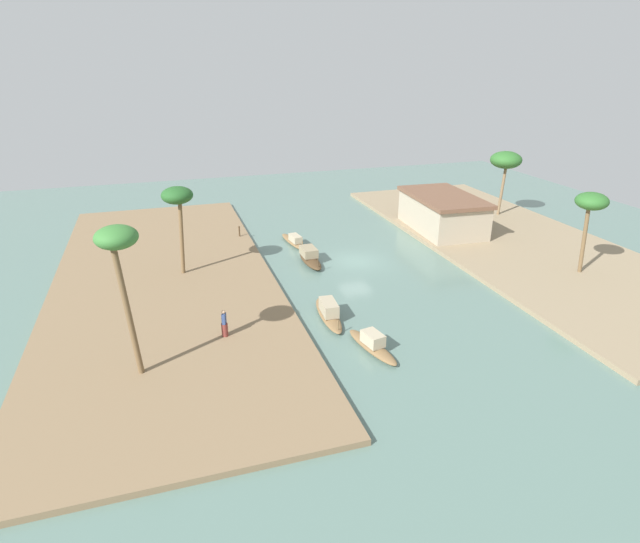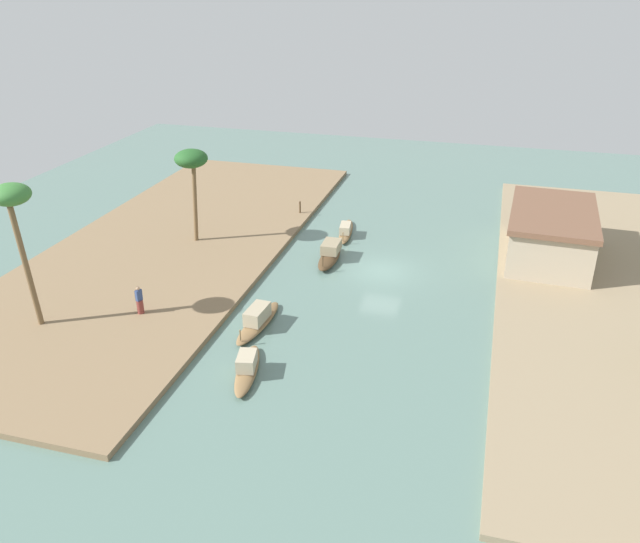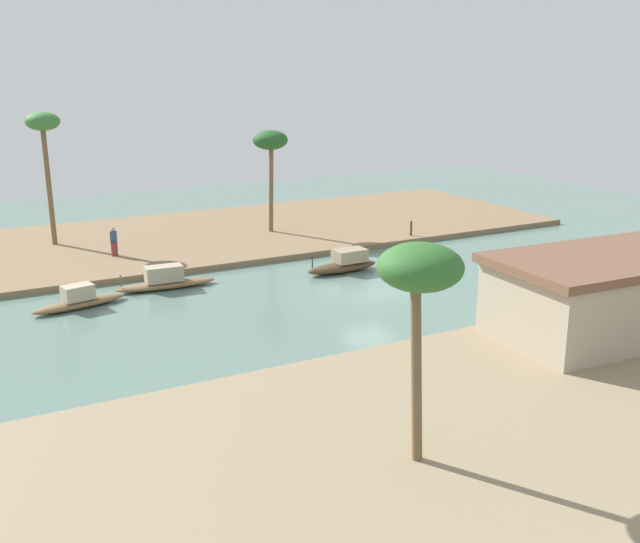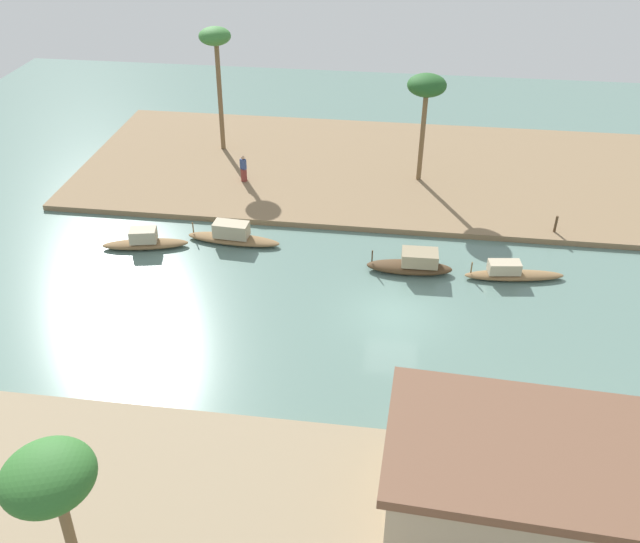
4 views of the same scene
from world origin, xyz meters
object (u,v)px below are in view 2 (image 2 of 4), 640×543
sampan_foreground (247,367)px  sampan_near_left_bank (330,254)px  mooring_post (300,207)px  palm_tree_left_far (12,204)px  palm_tree_left_near (191,162)px  sampan_with_tall_canopy (258,319)px  person_on_near_bank (140,302)px  riverside_building (551,233)px  sampan_downstream_large (346,230)px

sampan_foreground → sampan_near_left_bank: (-14.06, 0.46, 0.09)m
mooring_post → palm_tree_left_far: bearing=-22.9°
sampan_foreground → palm_tree_left_near: palm_tree_left_near is taller
sampan_foreground → sampan_with_tall_canopy: bearing=-177.6°
sampan_foreground → sampan_with_tall_canopy: 4.62m
mooring_post → palm_tree_left_near: size_ratio=0.14×
person_on_near_bank → palm_tree_left_near: size_ratio=0.25×
mooring_post → riverside_building: (3.65, 18.60, 1.19)m
sampan_downstream_large → sampan_with_tall_canopy: bearing=-13.4°
sampan_near_left_bank → person_on_near_bank: 13.38m
person_on_near_bank → riverside_building: riverside_building is taller
sampan_downstream_large → mooring_post: 5.19m
mooring_post → palm_tree_left_far: 23.22m
sampan_downstream_large → sampan_foreground: bearing=-8.6°
sampan_near_left_bank → mooring_post: mooring_post is taller
sampan_near_left_bank → riverside_building: (-3.89, 14.14, 1.52)m
sampan_with_tall_canopy → sampan_downstream_large: bearing=177.7°
sampan_foreground → person_on_near_bank: (-3.57, -7.81, 0.62)m
sampan_with_tall_canopy → mooring_post: bearing=-166.7°
sampan_foreground → palm_tree_left_near: (-14.24, -9.35, 5.70)m
sampan_foreground → palm_tree_left_far: (-1.05, -12.68, 6.84)m
sampan_near_left_bank → riverside_building: 14.75m
person_on_near_bank → riverside_building: (-14.39, 22.42, 1.00)m
riverside_building → person_on_near_bank: bearing=-54.5°
sampan_foreground → mooring_post: 21.98m
sampan_foreground → palm_tree_left_far: bearing=-106.4°
sampan_near_left_bank → mooring_post: 8.77m
palm_tree_left_far → riverside_building: palm_tree_left_far is taller
sampan_foreground → sampan_downstream_large: sampan_foreground is taller
sampan_downstream_large → person_on_near_bank: (15.32, -8.21, 0.67)m
riverside_building → palm_tree_left_near: bearing=-78.4°
sampan_foreground → person_on_near_bank: 8.61m
sampan_with_tall_canopy → sampan_downstream_large: (-14.41, 1.52, -0.09)m
sampan_with_tall_canopy → sampan_near_left_bank: 9.71m
sampan_near_left_bank → sampan_downstream_large: bearing=179.4°
sampan_with_tall_canopy → palm_tree_left_far: bearing=-69.7°
sampan_foreground → riverside_building: 23.20m
sampan_foreground → mooring_post: bearing=178.8°
person_on_near_bank → sampan_with_tall_canopy: bearing=-60.5°
sampan_with_tall_canopy → palm_tree_left_far: size_ratio=0.65×
sampan_foreground → sampan_near_left_bank: sampan_near_left_bank is taller
mooring_post → riverside_building: size_ratio=0.10×
sampan_downstream_large → palm_tree_left_far: (17.84, -13.08, 6.89)m
sampan_with_tall_canopy → person_on_near_bank: person_on_near_bank is taller
palm_tree_left_far → mooring_post: bearing=157.1°
sampan_foreground → mooring_post: size_ratio=4.87×
palm_tree_left_near → palm_tree_left_far: palm_tree_left_far is taller
sampan_foreground → riverside_building: riverside_building is taller
sampan_downstream_large → riverside_building: (0.94, 14.21, 1.67)m
person_on_near_bank → palm_tree_left_far: 8.29m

